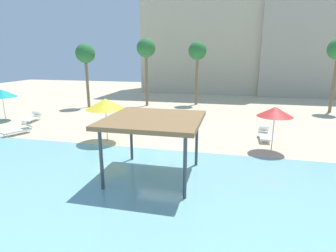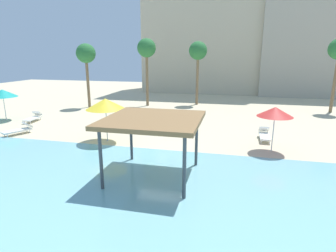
{
  "view_description": "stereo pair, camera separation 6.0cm",
  "coord_description": "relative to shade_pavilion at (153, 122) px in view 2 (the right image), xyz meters",
  "views": [
    {
      "loc": [
        3.55,
        -12.68,
        5.19
      ],
      "look_at": [
        0.12,
        2.0,
        1.3
      ],
      "focal_mm": 29.33,
      "sensor_mm": 36.0,
      "label": 1
    },
    {
      "loc": [
        3.61,
        -12.66,
        5.19
      ],
      "look_at": [
        0.12,
        2.0,
        1.3
      ],
      "focal_mm": 29.33,
      "sensor_mm": 36.0,
      "label": 2
    }
  ],
  "objects": [
    {
      "name": "palm_tree_2",
      "position": [
        -0.59,
        18.71,
        3.0
      ],
      "size": [
        1.9,
        1.9,
        6.61
      ],
      "color": "brown",
      "rests_on": "ground"
    },
    {
      "name": "lagoon_water",
      "position": [
        -0.41,
        -3.33,
        -2.47
      ],
      "size": [
        44.0,
        13.5,
        0.04
      ],
      "primitive_type": "cube",
      "color": "#7AB7C1",
      "rests_on": "ground"
    },
    {
      "name": "palm_tree_1",
      "position": [
        -11.16,
        14.6,
        2.74
      ],
      "size": [
        1.9,
        1.9,
        6.33
      ],
      "color": "brown",
      "rests_on": "ground"
    },
    {
      "name": "lounge_chair_1",
      "position": [
        5.29,
        6.89,
        -2.16
      ],
      "size": [
        0.63,
        1.9,
        0.74
      ],
      "rotation": [
        0.0,
        0.0,
        -1.59
      ],
      "color": "white",
      "rests_on": "ground"
    },
    {
      "name": "ground_plane",
      "position": [
        -0.41,
        1.92,
        -2.49
      ],
      "size": [
        80.0,
        80.0,
        0.0
      ],
      "primitive_type": "plane",
      "color": "beige"
    },
    {
      "name": "beach_umbrella_red_2",
      "position": [
        5.47,
        4.68,
        -0.25
      ],
      "size": [
        1.91,
        1.91,
        2.51
      ],
      "color": "silver",
      "rests_on": "ground"
    },
    {
      "name": "lounge_chair_3",
      "position": [
        -5.37,
        9.2,
        -2.16
      ],
      "size": [
        1.38,
        1.97,
        0.74
      ],
      "rotation": [
        0.0,
        0.0,
        -2.03
      ],
      "color": "white",
      "rests_on": "ground"
    },
    {
      "name": "hotel_block_0",
      "position": [
        -0.61,
        31.42,
        7.8
      ],
      "size": [
        17.87,
        9.18,
        20.59
      ],
      "primitive_type": "cube",
      "color": "beige",
      "rests_on": "ground"
    },
    {
      "name": "lounge_chair_0",
      "position": [
        -10.74,
        4.35,
        -2.16
      ],
      "size": [
        1.35,
        1.97,
        0.74
      ],
      "rotation": [
        0.0,
        0.0,
        -2.01
      ],
      "color": "white",
      "rests_on": "ground"
    },
    {
      "name": "beach_umbrella_yellow_1",
      "position": [
        -4.24,
        4.25,
        -0.13
      ],
      "size": [
        2.36,
        2.36,
        2.68
      ],
      "color": "silver",
      "rests_on": "ground"
    },
    {
      "name": "shade_pavilion",
      "position": [
        0.0,
        0.0,
        0.0
      ],
      "size": [
        3.99,
        3.99,
        2.67
      ],
      "color": "#42474C",
      "rests_on": "ground"
    },
    {
      "name": "beach_umbrella_teal_0",
      "position": [
        -14.92,
        7.64,
        -0.27
      ],
      "size": [
        2.23,
        2.23,
        2.53
      ],
      "color": "silver",
      "rests_on": "ground"
    },
    {
      "name": "hotel_block_1",
      "position": [
        14.65,
        30.23,
        5.04
      ],
      "size": [
        16.58,
        8.29,
        15.06
      ],
      "primitive_type": "cube",
      "color": "#B2A893",
      "rests_on": "ground"
    },
    {
      "name": "palm_tree_0",
      "position": [
        -5.59,
        16.82,
        3.24
      ],
      "size": [
        1.9,
        1.9,
        6.87
      ],
      "color": "brown",
      "rests_on": "ground"
    },
    {
      "name": "lounge_chair_4",
      "position": [
        -12.39,
        7.8,
        -2.16
      ],
      "size": [
        0.84,
        1.96,
        0.74
      ],
      "rotation": [
        0.0,
        0.0,
        -1.44
      ],
      "color": "white",
      "rests_on": "ground"
    }
  ]
}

